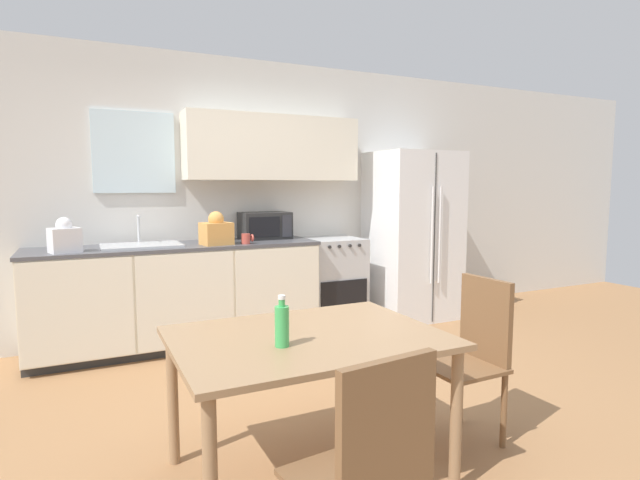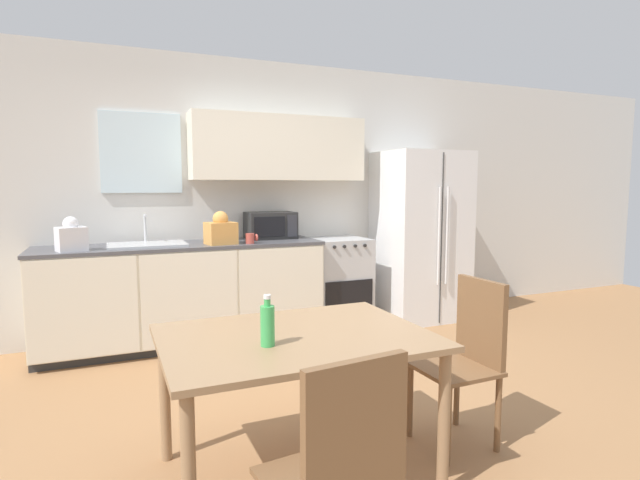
{
  "view_description": "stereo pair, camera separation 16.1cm",
  "coord_description": "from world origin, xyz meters",
  "px_view_note": "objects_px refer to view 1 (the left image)",
  "views": [
    {
      "loc": [
        -1.18,
        -2.84,
        1.45
      ],
      "look_at": [
        0.43,
        0.51,
        1.05
      ],
      "focal_mm": 28.0,
      "sensor_mm": 36.0,
      "label": 1
    },
    {
      "loc": [
        -1.04,
        -2.9,
        1.45
      ],
      "look_at": [
        0.43,
        0.51,
        1.05
      ],
      "focal_mm": 28.0,
      "sensor_mm": 36.0,
      "label": 2
    }
  ],
  "objects_px": {
    "microwave": "(265,225)",
    "dining_chair_side": "(474,347)",
    "oven_range": "(331,282)",
    "dining_chair_near": "(370,469)",
    "dining_table": "(307,352)",
    "coffee_mug": "(246,239)",
    "drink_bottle": "(282,325)",
    "refrigerator": "(412,235)"
  },
  "relations": [
    {
      "from": "coffee_mug",
      "to": "dining_chair_near",
      "type": "distance_m",
      "value": 3.1
    },
    {
      "from": "microwave",
      "to": "dining_table",
      "type": "relative_size",
      "value": 0.37
    },
    {
      "from": "microwave",
      "to": "dining_chair_side",
      "type": "xyz_separation_m",
      "value": [
        0.35,
        -2.57,
        -0.53
      ]
    },
    {
      "from": "dining_chair_near",
      "to": "coffee_mug",
      "type": "bearing_deg",
      "value": 73.47
    },
    {
      "from": "dining_chair_near",
      "to": "oven_range",
      "type": "bearing_deg",
      "value": 58.57
    },
    {
      "from": "dining_table",
      "to": "drink_bottle",
      "type": "bearing_deg",
      "value": -147.21
    },
    {
      "from": "oven_range",
      "to": "dining_chair_side",
      "type": "height_order",
      "value": "dining_chair_side"
    },
    {
      "from": "dining_chair_side",
      "to": "oven_range",
      "type": "bearing_deg",
      "value": -9.02
    },
    {
      "from": "dining_chair_near",
      "to": "refrigerator",
      "type": "bearing_deg",
      "value": 45.5
    },
    {
      "from": "dining_chair_near",
      "to": "drink_bottle",
      "type": "height_order",
      "value": "drink_bottle"
    },
    {
      "from": "dining_chair_side",
      "to": "drink_bottle",
      "type": "height_order",
      "value": "drink_bottle"
    },
    {
      "from": "coffee_mug",
      "to": "drink_bottle",
      "type": "bearing_deg",
      "value": -103.56
    },
    {
      "from": "coffee_mug",
      "to": "microwave",
      "type": "bearing_deg",
      "value": 49.12
    },
    {
      "from": "microwave",
      "to": "drink_bottle",
      "type": "height_order",
      "value": "microwave"
    },
    {
      "from": "refrigerator",
      "to": "dining_chair_near",
      "type": "distance_m",
      "value": 4.06
    },
    {
      "from": "dining_table",
      "to": "dining_chair_side",
      "type": "bearing_deg",
      "value": -2.82
    },
    {
      "from": "oven_range",
      "to": "coffee_mug",
      "type": "distance_m",
      "value": 1.14
    },
    {
      "from": "microwave",
      "to": "dining_chair_near",
      "type": "height_order",
      "value": "microwave"
    },
    {
      "from": "drink_bottle",
      "to": "dining_chair_near",
      "type": "bearing_deg",
      "value": -88.73
    },
    {
      "from": "refrigerator",
      "to": "drink_bottle",
      "type": "distance_m",
      "value": 3.5
    },
    {
      "from": "microwave",
      "to": "dining_table",
      "type": "xyz_separation_m",
      "value": [
        -0.67,
        -2.52,
        -0.42
      ]
    },
    {
      "from": "oven_range",
      "to": "dining_chair_near",
      "type": "xyz_separation_m",
      "value": [
        -1.52,
        -3.26,
        0.08
      ]
    },
    {
      "from": "dining_chair_near",
      "to": "dining_chair_side",
      "type": "distance_m",
      "value": 1.43
    },
    {
      "from": "coffee_mug",
      "to": "dining_chair_near",
      "type": "bearing_deg",
      "value": -100.04
    },
    {
      "from": "oven_range",
      "to": "refrigerator",
      "type": "xyz_separation_m",
      "value": [
        0.97,
        -0.08,
        0.45
      ]
    },
    {
      "from": "coffee_mug",
      "to": "dining_chair_near",
      "type": "height_order",
      "value": "coffee_mug"
    },
    {
      "from": "drink_bottle",
      "to": "dining_table",
      "type": "bearing_deg",
      "value": 32.79
    },
    {
      "from": "coffee_mug",
      "to": "drink_bottle",
      "type": "height_order",
      "value": "coffee_mug"
    },
    {
      "from": "microwave",
      "to": "drink_bottle",
      "type": "relative_size",
      "value": 2.03
    },
    {
      "from": "microwave",
      "to": "drink_bottle",
      "type": "bearing_deg",
      "value": -107.92
    },
    {
      "from": "refrigerator",
      "to": "coffee_mug",
      "type": "xyz_separation_m",
      "value": [
        -1.95,
        -0.16,
        0.07
      ]
    },
    {
      "from": "microwave",
      "to": "drink_bottle",
      "type": "xyz_separation_m",
      "value": [
        -0.85,
        -2.63,
        -0.23
      ]
    },
    {
      "from": "oven_range",
      "to": "microwave",
      "type": "height_order",
      "value": "microwave"
    },
    {
      "from": "microwave",
      "to": "dining_chair_near",
      "type": "relative_size",
      "value": 0.51
    },
    {
      "from": "oven_range",
      "to": "dining_chair_near",
      "type": "relative_size",
      "value": 0.98
    },
    {
      "from": "refrigerator",
      "to": "drink_bottle",
      "type": "relative_size",
      "value": 7.73
    },
    {
      "from": "microwave",
      "to": "dining_chair_side",
      "type": "bearing_deg",
      "value": -82.33
    },
    {
      "from": "microwave",
      "to": "dining_chair_side",
      "type": "distance_m",
      "value": 2.64
    },
    {
      "from": "oven_range",
      "to": "coffee_mug",
      "type": "xyz_separation_m",
      "value": [
        -0.98,
        -0.24,
        0.52
      ]
    },
    {
      "from": "oven_range",
      "to": "dining_chair_near",
      "type": "distance_m",
      "value": 3.6
    },
    {
      "from": "oven_range",
      "to": "dining_chair_side",
      "type": "xyz_separation_m",
      "value": [
        -0.34,
        -2.46,
        0.08
      ]
    },
    {
      "from": "dining_chair_near",
      "to": "dining_chair_side",
      "type": "relative_size",
      "value": 1.0
    }
  ]
}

